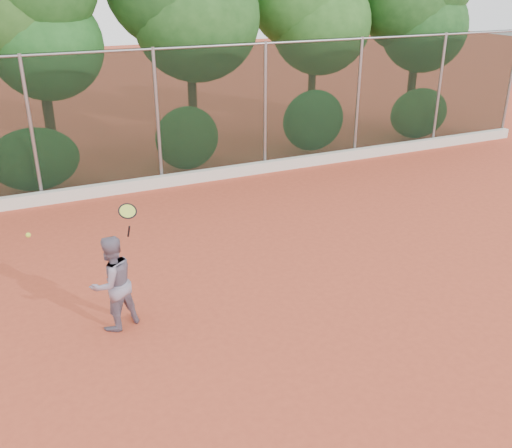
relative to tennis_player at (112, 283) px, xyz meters
name	(u,v)px	position (x,y,z in m)	size (l,w,h in m)	color
ground	(282,317)	(2.48, -0.85, -0.77)	(80.00, 80.00, 0.00)	#BE482D
concrete_curb	(164,181)	(2.48, 5.97, -0.62)	(24.00, 0.20, 0.30)	silver
tennis_player	(112,283)	(0.00, 0.00, 0.00)	(0.75, 0.58, 1.54)	gray
chainlink_fence	(157,115)	(2.48, 6.15, 1.09)	(24.09, 0.09, 3.50)	black
foliage_backdrop	(109,4)	(1.93, 8.13, 3.63)	(23.70, 3.63, 7.55)	#422819
tennis_racket	(128,213)	(0.32, -0.09, 1.13)	(0.27, 0.27, 0.56)	black
tennis_ball_in_flight	(28,235)	(-1.06, -0.29, 1.14)	(0.07, 0.07, 0.07)	#CAEB35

